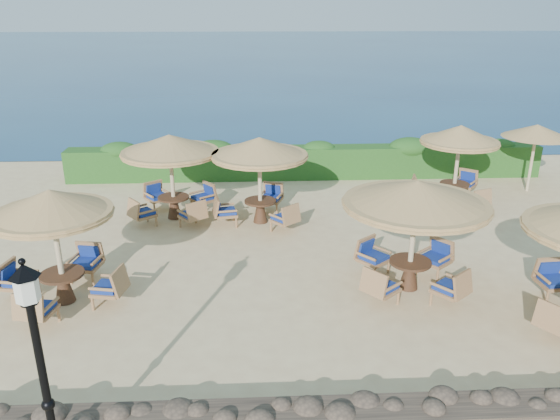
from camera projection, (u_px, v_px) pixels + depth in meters
The scene contains 11 objects.
ground at pixel (330, 258), 14.36m from camera, with size 120.00×120.00×0.00m, color beige.
sea at pixel (266, 50), 79.78m from camera, with size 160.00×160.00×0.00m, color navy.
hedge at pixel (306, 162), 20.88m from camera, with size 18.00×0.90×1.20m, color #1B4616.
stone_wall at pixel (385, 419), 8.49m from camera, with size 15.00×0.65×0.44m, color brown.
lamp_post at pixel (44, 383), 7.24m from camera, with size 0.44×0.44×3.31m.
extra_parasol at pixel (537, 131), 18.81m from camera, with size 2.30×2.30×2.41m.
cafe_set_0 at pixel (55, 229), 11.66m from camera, with size 2.88×2.88×2.65m.
cafe_set_1 at pixel (415, 211), 12.17m from camera, with size 3.31×3.31×2.65m.
cafe_set_3 at pixel (171, 160), 16.43m from camera, with size 2.97×2.97×2.65m.
cafe_set_4 at pixel (260, 161), 16.08m from camera, with size 2.89×2.89×2.65m.
cafe_set_5 at pixel (459, 150), 17.69m from camera, with size 2.70×2.73×2.65m.
Camera 1 is at (-1.96, -12.91, 6.26)m, focal length 35.00 mm.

